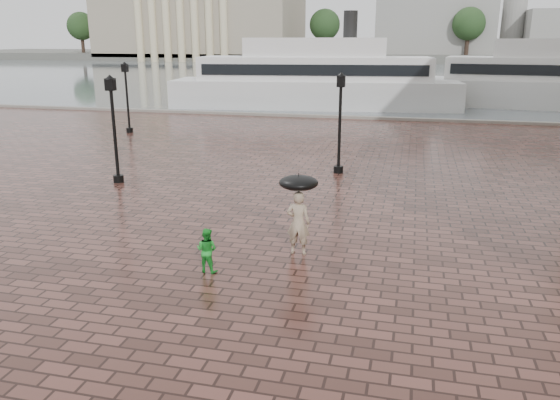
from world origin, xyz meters
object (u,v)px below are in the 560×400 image
Objects in this scene: street_lamps at (187,113)px; ferry_near at (315,79)px; child_pedestrian at (207,250)px; adult_pedestrian at (298,223)px.

street_lamps is 0.60× the size of ferry_near.
child_pedestrian is (6.15, -13.31, -1.72)m from street_lamps.
street_lamps reaches higher than adult_pedestrian.
adult_pedestrian is 1.55× the size of child_pedestrian.
ferry_near is (2.43, 23.04, 0.16)m from street_lamps.
child_pedestrian is at bearing 41.41° from adult_pedestrian.
ferry_near reaches higher than street_lamps.
ferry_near is at bearing 83.99° from street_lamps.
street_lamps is 14.76m from child_pedestrian.
adult_pedestrian is at bearing -131.65° from child_pedestrian.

